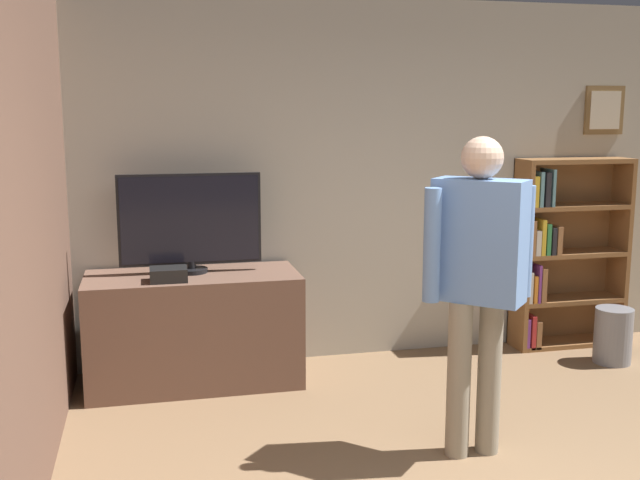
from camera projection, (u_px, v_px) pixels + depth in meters
The scene contains 8 objects.
wall_back at pixel (376, 181), 5.71m from camera, with size 6.48×0.09×2.70m.
wall_side_brick at pixel (31, 219), 3.73m from camera, with size 0.06×4.60×2.70m.
tv_ledge at pixel (194, 329), 5.18m from camera, with size 1.45×0.64×0.78m.
television at pixel (190, 222), 5.12m from camera, with size 0.97×0.22×0.69m.
game_console at pixel (169, 274), 4.91m from camera, with size 0.24×0.20×0.09m.
bookshelf at pixel (560, 253), 5.97m from camera, with size 0.91×0.28×1.51m.
person at pixel (478, 268), 3.99m from camera, with size 0.62×0.49×1.75m.
waste_bin at pixel (613, 335), 5.63m from camera, with size 0.28×0.28×0.42m.
Camera 1 is at (-1.70, -2.43, 1.88)m, focal length 42.00 mm.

